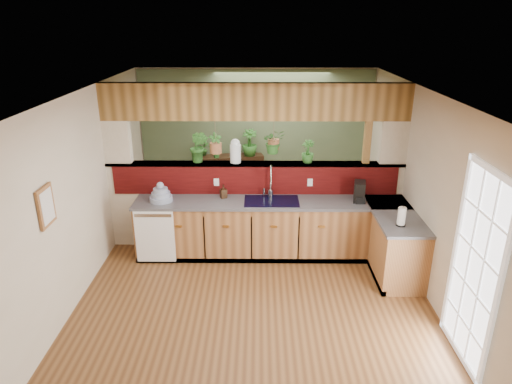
{
  "coord_description": "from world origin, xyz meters",
  "views": [
    {
      "loc": [
        0.06,
        -5.39,
        3.48
      ],
      "look_at": [
        0.02,
        0.7,
        1.15
      ],
      "focal_mm": 32.0,
      "sensor_mm": 36.0,
      "label": 1
    }
  ],
  "objects_px": {
    "soap_dispenser": "(223,191)",
    "dish_stack": "(161,195)",
    "paper_towel": "(402,217)",
    "faucet": "(270,180)",
    "glass_jar": "(235,151)",
    "shelving_console": "(230,177)",
    "coffee_maker": "(359,192)"
  },
  "relations": [
    {
      "from": "faucet",
      "to": "soap_dispenser",
      "type": "distance_m",
      "value": 0.74
    },
    {
      "from": "dish_stack",
      "to": "faucet",
      "type": "bearing_deg",
      "value": 5.53
    },
    {
      "from": "glass_jar",
      "to": "shelving_console",
      "type": "relative_size",
      "value": 0.28
    },
    {
      "from": "faucet",
      "to": "soap_dispenser",
      "type": "height_order",
      "value": "faucet"
    },
    {
      "from": "dish_stack",
      "to": "shelving_console",
      "type": "height_order",
      "value": "dish_stack"
    },
    {
      "from": "faucet",
      "to": "shelving_console",
      "type": "relative_size",
      "value": 0.4
    },
    {
      "from": "shelving_console",
      "to": "dish_stack",
      "type": "bearing_deg",
      "value": -122.82
    },
    {
      "from": "coffee_maker",
      "to": "glass_jar",
      "type": "height_order",
      "value": "glass_jar"
    },
    {
      "from": "paper_towel",
      "to": "shelving_console",
      "type": "distance_m",
      "value": 4.02
    },
    {
      "from": "paper_towel",
      "to": "faucet",
      "type": "bearing_deg",
      "value": 149.68
    },
    {
      "from": "faucet",
      "to": "shelving_console",
      "type": "distance_m",
      "value": 2.36
    },
    {
      "from": "paper_towel",
      "to": "shelving_console",
      "type": "xyz_separation_m",
      "value": [
        -2.47,
        3.13,
        -0.52
      ]
    },
    {
      "from": "faucet",
      "to": "dish_stack",
      "type": "height_order",
      "value": "faucet"
    },
    {
      "from": "soap_dispenser",
      "to": "glass_jar",
      "type": "xyz_separation_m",
      "value": [
        0.18,
        0.25,
        0.57
      ]
    },
    {
      "from": "faucet",
      "to": "shelving_console",
      "type": "height_order",
      "value": "faucet"
    },
    {
      "from": "paper_towel",
      "to": "dish_stack",
      "type": "bearing_deg",
      "value": 165.92
    },
    {
      "from": "coffee_maker",
      "to": "shelving_console",
      "type": "bearing_deg",
      "value": 143.97
    },
    {
      "from": "dish_stack",
      "to": "soap_dispenser",
      "type": "height_order",
      "value": "dish_stack"
    },
    {
      "from": "soap_dispenser",
      "to": "glass_jar",
      "type": "relative_size",
      "value": 0.56
    },
    {
      "from": "coffee_maker",
      "to": "glass_jar",
      "type": "relative_size",
      "value": 0.81
    },
    {
      "from": "coffee_maker",
      "to": "shelving_console",
      "type": "relative_size",
      "value": 0.23
    },
    {
      "from": "faucet",
      "to": "glass_jar",
      "type": "relative_size",
      "value": 1.41
    },
    {
      "from": "dish_stack",
      "to": "soap_dispenser",
      "type": "bearing_deg",
      "value": 8.5
    },
    {
      "from": "glass_jar",
      "to": "paper_towel",
      "type": "bearing_deg",
      "value": -28.61
    },
    {
      "from": "faucet",
      "to": "coffee_maker",
      "type": "xyz_separation_m",
      "value": [
        1.33,
        -0.14,
        -0.14
      ]
    },
    {
      "from": "coffee_maker",
      "to": "shelving_console",
      "type": "xyz_separation_m",
      "value": [
        -2.09,
        2.26,
        -0.54
      ]
    },
    {
      "from": "glass_jar",
      "to": "coffee_maker",
      "type": "bearing_deg",
      "value": -11.04
    },
    {
      "from": "soap_dispenser",
      "to": "coffee_maker",
      "type": "height_order",
      "value": "coffee_maker"
    },
    {
      "from": "soap_dispenser",
      "to": "shelving_console",
      "type": "height_order",
      "value": "soap_dispenser"
    },
    {
      "from": "soap_dispenser",
      "to": "dish_stack",
      "type": "bearing_deg",
      "value": -171.5
    },
    {
      "from": "faucet",
      "to": "coffee_maker",
      "type": "distance_m",
      "value": 1.35
    },
    {
      "from": "dish_stack",
      "to": "shelving_console",
      "type": "relative_size",
      "value": 0.26
    }
  ]
}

